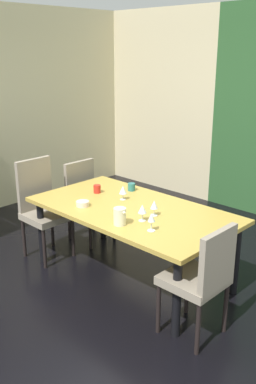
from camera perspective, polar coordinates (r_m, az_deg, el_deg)
ground_plane at (r=4.32m, az=-5.07°, el=-12.01°), size 5.23×5.81×0.02m
back_panel_interior at (r=6.91m, az=4.13°, el=11.88°), size 2.10×0.10×2.76m
dining_table at (r=4.12m, az=0.55°, el=-3.05°), size 2.00×1.08×0.74m
chair_right_near at (r=3.36m, az=9.89°, el=-10.90°), size 0.44×0.44×0.95m
chair_left_far at (r=5.07m, az=-5.51°, el=-0.44°), size 0.44×0.44×0.93m
chair_left_near at (r=4.71m, az=-11.44°, el=-1.63°), size 0.44×0.44×1.07m
wine_glass_front at (r=4.28m, az=-0.69°, el=0.26°), size 0.08×0.08×0.14m
wine_glass_rear at (r=3.88m, az=3.51°, el=-1.75°), size 0.07×0.07×0.15m
wine_glass_near_shelf at (r=3.76m, az=1.92°, el=-2.32°), size 0.08×0.08×0.15m
wine_glass_right at (r=3.55m, az=3.14°, el=-3.50°), size 0.07×0.07×0.16m
serving_bowl_east at (r=4.15m, az=-6.07°, el=-1.56°), size 0.13×0.13×0.05m
cup_west at (r=4.58m, az=0.47°, el=0.68°), size 0.08×0.08×0.08m
cup_north at (r=4.52m, az=-4.14°, el=0.41°), size 0.08×0.08×0.08m
pitcher_near_window at (r=3.68m, az=-1.09°, el=-3.26°), size 0.12×0.11×0.15m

